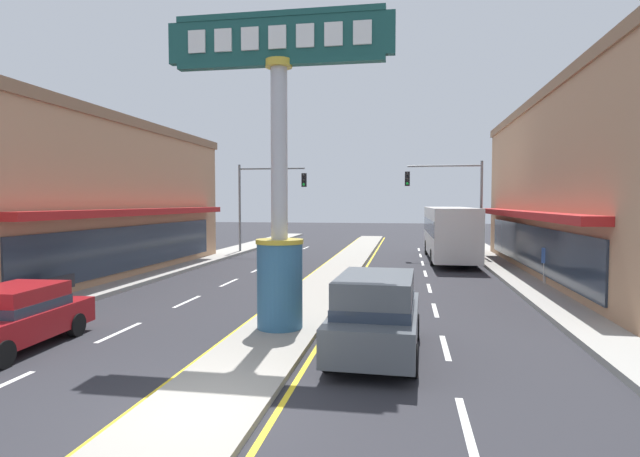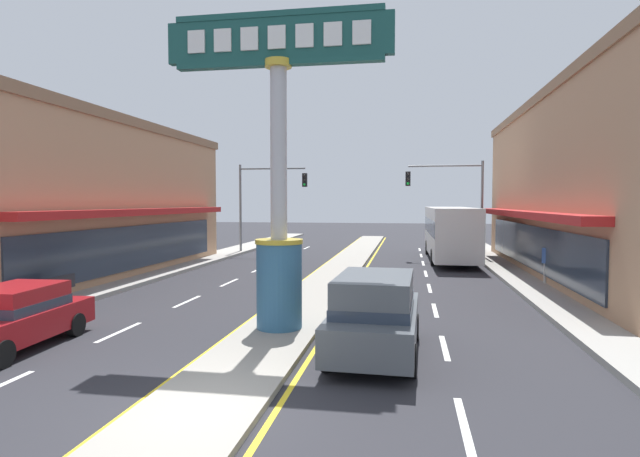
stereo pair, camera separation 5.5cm
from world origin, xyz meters
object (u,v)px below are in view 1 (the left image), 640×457
at_px(traffic_light_left_side, 264,193).
at_px(pedestrian_near_kerb, 547,260).
at_px(storefront_left, 42,199).
at_px(street_bench, 55,288).
at_px(traffic_light_right_side, 453,192).
at_px(sedan_far_right_lane, 13,317).
at_px(suv_near_left_lane, 376,314).
at_px(district_sign, 279,186).
at_px(bus_near_right_lane, 449,230).

xyz_separation_m(traffic_light_left_side, pedestrian_near_kerb, (15.57, -11.42, -3.10)).
relative_size(storefront_left, traffic_light_left_side, 3.27).
bearing_deg(pedestrian_near_kerb, street_bench, -158.06).
distance_m(traffic_light_right_side, sedan_far_right_lane, 25.89).
xyz_separation_m(storefront_left, traffic_light_left_side, (7.67, 12.01, 0.49)).
height_order(traffic_light_right_side, suv_near_left_lane, traffic_light_right_side).
relative_size(district_sign, street_bench, 5.32).
bearing_deg(suv_near_left_lane, district_sign, 149.39).
bearing_deg(street_bench, storefront_left, 130.47).
distance_m(district_sign, traffic_light_right_side, 20.88).
distance_m(district_sign, street_bench, 9.29).
distance_m(bus_near_right_lane, street_bench, 22.15).
relative_size(storefront_left, traffic_light_right_side, 3.27).
bearing_deg(street_bench, traffic_light_left_side, 83.54).
relative_size(traffic_light_left_side, bus_near_right_lane, 0.55).
xyz_separation_m(traffic_light_right_side, sedan_far_right_lane, (-12.33, -22.50, -3.46)).
bearing_deg(pedestrian_near_kerb, district_sign, -135.30).
relative_size(traffic_light_right_side, street_bench, 3.87).
relative_size(district_sign, traffic_light_right_side, 1.37).
xyz_separation_m(district_sign, traffic_light_right_side, (6.31, 19.91, 0.21)).
bearing_deg(street_bench, suv_near_left_lane, -18.19).
xyz_separation_m(traffic_light_left_side, street_bench, (-2.10, -18.53, -3.60)).
bearing_deg(bus_near_right_lane, pedestrian_near_kerb, -71.45).
xyz_separation_m(traffic_light_right_side, suv_near_left_lane, (-3.59, -21.51, -3.26)).
bearing_deg(sedan_far_right_lane, traffic_light_right_side, 61.27).
relative_size(district_sign, storefront_left, 0.42).
distance_m(traffic_light_left_side, sedan_far_right_lane, 23.44).
height_order(bus_near_right_lane, pedestrian_near_kerb, bus_near_right_lane).
bearing_deg(street_bench, traffic_light_right_side, 50.51).
xyz_separation_m(storefront_left, bus_near_right_lane, (20.00, 10.24, -1.88)).
distance_m(storefront_left, sedan_far_right_lane, 14.03).
height_order(district_sign, pedestrian_near_kerb, district_sign).
distance_m(sedan_far_right_lane, street_bench, 5.22).
distance_m(sedan_far_right_lane, suv_near_left_lane, 8.80).
bearing_deg(district_sign, bus_near_right_lane, 72.25).
height_order(suv_near_left_lane, street_bench, suv_near_left_lane).
xyz_separation_m(district_sign, street_bench, (-8.41, 2.05, -3.38)).
bearing_deg(suv_near_left_lane, street_bench, 161.81).
bearing_deg(pedestrian_near_kerb, suv_near_left_lane, -121.26).
xyz_separation_m(bus_near_right_lane, pedestrian_near_kerb, (3.24, -9.65, -0.72)).
distance_m(bus_near_right_lane, pedestrian_near_kerb, 10.20).
relative_size(sedan_far_right_lane, suv_near_left_lane, 0.94).
relative_size(street_bench, pedestrian_near_kerb, 0.94).
xyz_separation_m(traffic_light_left_side, sedan_far_right_lane, (0.28, -23.18, -3.46)).
bearing_deg(pedestrian_near_kerb, storefront_left, -178.54).
distance_m(storefront_left, bus_near_right_lane, 22.55).
relative_size(storefront_left, street_bench, 12.67).
bearing_deg(district_sign, suv_near_left_lane, -30.61).
relative_size(storefront_left, sedan_far_right_lane, 4.63).
xyz_separation_m(traffic_light_left_side, bus_near_right_lane, (12.33, -1.77, -2.38)).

